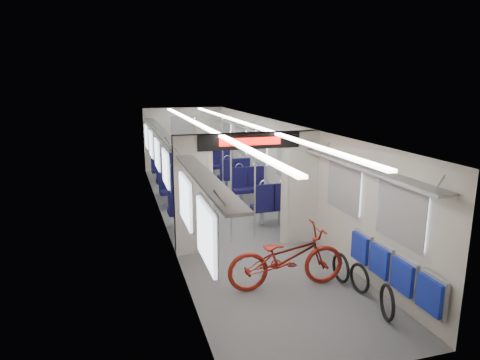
% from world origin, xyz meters
% --- Properties ---
extents(carriage, '(12.00, 12.02, 2.31)m').
position_xyz_m(carriage, '(0.00, -0.27, 1.50)').
color(carriage, '#515456').
rests_on(carriage, ground).
extents(bicycle, '(1.96, 0.78, 1.01)m').
position_xyz_m(bicycle, '(0.08, -3.82, 0.51)').
color(bicycle, maroon).
rests_on(bicycle, ground).
extents(flip_bench, '(0.12, 2.12, 0.54)m').
position_xyz_m(flip_bench, '(1.35, -4.78, 0.58)').
color(flip_bench, gray).
rests_on(flip_bench, carriage).
extents(bike_hoop_a, '(0.19, 0.52, 0.52)m').
position_xyz_m(bike_hoop_a, '(1.06, -5.13, 0.24)').
color(bike_hoop_a, black).
rests_on(bike_hoop_a, ground).
extents(bike_hoop_b, '(0.09, 0.48, 0.48)m').
position_xyz_m(bike_hoop_b, '(1.12, -4.32, 0.22)').
color(bike_hoop_b, black).
rests_on(bike_hoop_b, ground).
extents(bike_hoop_c, '(0.06, 0.51, 0.51)m').
position_xyz_m(bike_hoop_c, '(1.01, -3.92, 0.23)').
color(bike_hoop_c, black).
rests_on(bike_hoop_c, ground).
extents(seat_bay_near_left, '(0.95, 2.25, 1.15)m').
position_xyz_m(seat_bay_near_left, '(-0.93, 0.37, 0.57)').
color(seat_bay_near_left, '#0E0C36').
rests_on(seat_bay_near_left, ground).
extents(seat_bay_near_right, '(0.91, 2.10, 1.11)m').
position_xyz_m(seat_bay_near_right, '(0.93, 0.03, 0.55)').
color(seat_bay_near_right, '#0E0C36').
rests_on(seat_bay_near_right, ground).
extents(seat_bay_far_left, '(0.88, 1.93, 1.06)m').
position_xyz_m(seat_bay_far_left, '(-0.93, 3.31, 0.52)').
color(seat_bay_far_left, '#0E0C36').
rests_on(seat_bay_far_left, ground).
extents(seat_bay_far_right, '(0.92, 2.12, 1.12)m').
position_xyz_m(seat_bay_far_right, '(0.93, 3.32, 0.55)').
color(seat_bay_far_right, '#0E0C36').
rests_on(seat_bay_far_right, ground).
extents(stanchion_near_left, '(0.04, 0.04, 2.30)m').
position_xyz_m(stanchion_near_left, '(-0.26, -1.69, 1.15)').
color(stanchion_near_left, silver).
rests_on(stanchion_near_left, ground).
extents(stanchion_near_right, '(0.04, 0.04, 2.30)m').
position_xyz_m(stanchion_near_right, '(0.27, -1.60, 1.15)').
color(stanchion_near_right, silver).
rests_on(stanchion_near_right, ground).
extents(stanchion_far_left, '(0.04, 0.04, 2.30)m').
position_xyz_m(stanchion_far_left, '(-0.36, 1.62, 1.15)').
color(stanchion_far_left, silver).
rests_on(stanchion_far_left, ground).
extents(stanchion_far_right, '(0.04, 0.04, 2.30)m').
position_xyz_m(stanchion_far_right, '(0.38, 1.59, 1.15)').
color(stanchion_far_right, silver).
rests_on(stanchion_far_right, ground).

